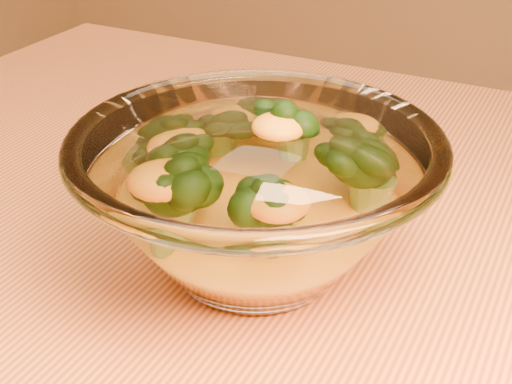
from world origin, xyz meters
The scene contains 3 objects.
glass_bowl centered at (-0.12, -0.02, 0.81)m, with size 0.24×0.24×0.11m.
cheese_sauce centered at (-0.12, -0.02, 0.78)m, with size 0.13×0.13×0.04m, color orange.
broccoli_heap centered at (-0.13, -0.01, 0.82)m, with size 0.17×0.15×0.08m.
Camera 1 is at (0.06, -0.37, 1.04)m, focal length 50.00 mm.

